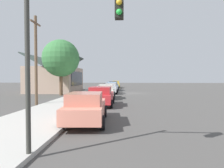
% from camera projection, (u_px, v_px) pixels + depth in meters
% --- Properties ---
extents(ground_plane, '(120.00, 120.00, 0.00)m').
position_uv_depth(ground_plane, '(129.00, 93.00, 29.77)').
color(ground_plane, '#4C4947').
extents(sidewalk_curb, '(60.00, 4.20, 0.16)m').
position_uv_depth(sidewalk_curb, '(92.00, 92.00, 30.07)').
color(sidewalk_curb, '#B2AFA8').
rests_on(sidewalk_curb, ground).
extents(car_coral, '(4.71, 2.23, 1.59)m').
position_uv_depth(car_coral, '(86.00, 107.00, 10.12)').
color(car_coral, '#EA8C75').
rests_on(car_coral, ground).
extents(car_cherry, '(4.42, 2.09, 1.59)m').
position_uv_depth(car_cherry, '(101.00, 96.00, 16.42)').
color(car_cherry, red).
rests_on(car_cherry, ground).
extents(car_ivory, '(4.80, 2.06, 1.59)m').
position_uv_depth(car_ivory, '(106.00, 91.00, 22.17)').
color(car_ivory, silver).
rests_on(car_ivory, ground).
extents(car_silver, '(4.73, 2.11, 1.59)m').
position_uv_depth(car_silver, '(111.00, 88.00, 28.84)').
color(car_silver, silver).
rests_on(car_silver, ground).
extents(car_skyblue, '(4.51, 2.18, 1.59)m').
position_uv_depth(car_skyblue, '(113.00, 86.00, 35.00)').
color(car_skyblue, '#8CB7E0').
rests_on(car_skyblue, ground).
extents(car_charcoal, '(4.40, 2.01, 1.59)m').
position_uv_depth(car_charcoal, '(113.00, 85.00, 40.62)').
color(car_charcoal, '#2D3035').
rests_on(car_charcoal, ground).
extents(car_mustard, '(4.39, 2.09, 1.59)m').
position_uv_depth(car_mustard, '(116.00, 84.00, 47.10)').
color(car_mustard, gold).
rests_on(car_mustard, ground).
extents(storefront_building, '(10.17, 7.36, 6.00)m').
position_uv_depth(storefront_building, '(56.00, 79.00, 32.75)').
color(storefront_building, tan).
rests_on(storefront_building, ground).
extents(shade_tree, '(4.85, 4.85, 7.31)m').
position_uv_depth(shade_tree, '(61.00, 58.00, 25.88)').
color(shade_tree, brown).
rests_on(shade_tree, ground).
extents(traffic_light_main, '(0.37, 2.79, 5.20)m').
position_uv_depth(traffic_light_main, '(64.00, 36.00, 5.50)').
color(traffic_light_main, '#383833').
rests_on(traffic_light_main, ground).
extents(utility_pole_wooden, '(1.80, 0.24, 7.50)m').
position_uv_depth(utility_pole_wooden, '(36.00, 59.00, 16.57)').
color(utility_pole_wooden, brown).
rests_on(utility_pole_wooden, ground).
extents(fire_hydrant_red, '(0.22, 0.22, 0.71)m').
position_uv_depth(fire_hydrant_red, '(107.00, 87.00, 40.36)').
color(fire_hydrant_red, red).
rests_on(fire_hydrant_red, sidewalk_curb).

